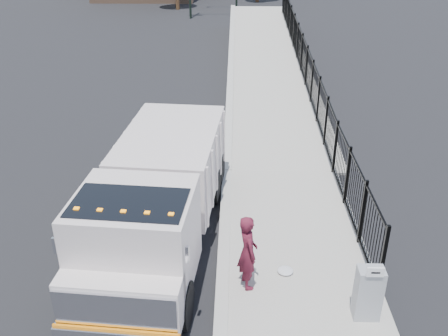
{
  "coord_description": "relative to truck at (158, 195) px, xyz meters",
  "views": [
    {
      "loc": [
        0.26,
        -10.92,
        7.89
      ],
      "look_at": [
        -0.05,
        2.0,
        1.24
      ],
      "focal_mm": 40.0,
      "sensor_mm": 36.0,
      "label": 1
    }
  ],
  "objects": [
    {
      "name": "utility_cabinet",
      "position": [
        4.78,
        -2.62,
        -0.79
      ],
      "size": [
        0.55,
        0.4,
        1.25
      ],
      "primitive_type": "cube",
      "color": "gray",
      "rests_on": "sidewalk"
    },
    {
      "name": "truck",
      "position": [
        0.0,
        0.0,
        0.0
      ],
      "size": [
        3.21,
        8.15,
        2.73
      ],
      "rotation": [
        0.0,
        0.0,
        -0.08
      ],
      "color": "black",
      "rests_on": "ground"
    },
    {
      "name": "ground",
      "position": [
        1.68,
        0.11,
        -1.54
      ],
      "size": [
        120.0,
        120.0,
        0.0
      ],
      "primitive_type": "plane",
      "color": "black",
      "rests_on": "ground"
    },
    {
      "name": "sidewalk",
      "position": [
        3.6,
        -1.89,
        -1.48
      ],
      "size": [
        3.55,
        12.0,
        0.12
      ],
      "primitive_type": "cube",
      "color": "#9E998E",
      "rests_on": "ground"
    },
    {
      "name": "ramp",
      "position": [
        3.8,
        16.11,
        -1.54
      ],
      "size": [
        3.95,
        24.06,
        3.19
      ],
      "primitive_type": "cube",
      "rotation": [
        0.06,
        0.0,
        0.0
      ],
      "color": "#9E998E",
      "rests_on": "ground"
    },
    {
      "name": "iron_fence",
      "position": [
        5.23,
        12.11,
        -0.64
      ],
      "size": [
        0.1,
        28.0,
        1.8
      ],
      "primitive_type": "cube",
      "color": "black",
      "rests_on": "ground"
    },
    {
      "name": "debris",
      "position": [
        3.19,
        -1.19,
        -1.37
      ],
      "size": [
        0.39,
        0.39,
        0.1
      ],
      "primitive_type": "ellipsoid",
      "color": "silver",
      "rests_on": "sidewalk"
    },
    {
      "name": "worker",
      "position": [
        2.25,
        -1.66,
        -0.48
      ],
      "size": [
        0.61,
        0.77,
        1.86
      ],
      "primitive_type": "imported",
      "rotation": [
        0.0,
        0.0,
        1.84
      ],
      "color": "#581626",
      "rests_on": "sidewalk"
    },
    {
      "name": "arrow_sign",
      "position": [
        4.78,
        -2.84,
        -0.06
      ],
      "size": [
        0.35,
        0.04,
        0.22
      ],
      "primitive_type": "cube",
      "color": "white",
      "rests_on": "utility_cabinet"
    },
    {
      "name": "curb",
      "position": [
        1.68,
        -1.89,
        -1.46
      ],
      "size": [
        0.3,
        12.0,
        0.16
      ],
      "primitive_type": "cube",
      "color": "#ADAAA3",
      "rests_on": "ground"
    }
  ]
}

